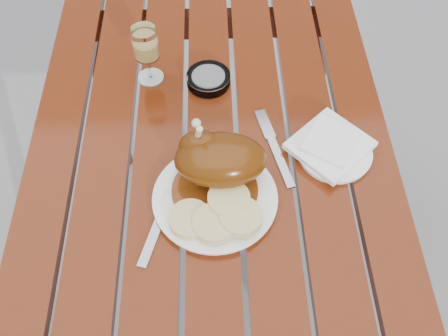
{
  "coord_description": "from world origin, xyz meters",
  "views": [
    {
      "loc": [
        0.01,
        -0.63,
        1.62
      ],
      "look_at": [
        0.03,
        -0.04,
        0.78
      ],
      "focal_mm": 40.0,
      "sensor_mm": 36.0,
      "label": 1
    }
  ],
  "objects_px": {
    "table": "(214,239)",
    "side_plate": "(334,152)",
    "dinner_plate": "(215,199)",
    "wine_glass": "(147,55)",
    "ashtray": "(208,79)"
  },
  "relations": [
    {
      "from": "ashtray",
      "to": "wine_glass",
      "type": "bearing_deg",
      "value": 170.88
    },
    {
      "from": "dinner_plate",
      "to": "wine_glass",
      "type": "xyz_separation_m",
      "value": [
        -0.15,
        0.36,
        0.07
      ]
    },
    {
      "from": "dinner_plate",
      "to": "ashtray",
      "type": "relative_size",
      "value": 2.41
    },
    {
      "from": "wine_glass",
      "to": "side_plate",
      "type": "xyz_separation_m",
      "value": [
        0.41,
        -0.25,
        -0.07
      ]
    },
    {
      "from": "table",
      "to": "dinner_plate",
      "type": "height_order",
      "value": "dinner_plate"
    },
    {
      "from": "dinner_plate",
      "to": "wine_glass",
      "type": "relative_size",
      "value": 1.73
    },
    {
      "from": "wine_glass",
      "to": "ashtray",
      "type": "bearing_deg",
      "value": -9.12
    },
    {
      "from": "wine_glass",
      "to": "side_plate",
      "type": "height_order",
      "value": "wine_glass"
    },
    {
      "from": "dinner_plate",
      "to": "side_plate",
      "type": "xyz_separation_m",
      "value": [
        0.26,
        0.11,
        -0.0
      ]
    },
    {
      "from": "wine_glass",
      "to": "side_plate",
      "type": "distance_m",
      "value": 0.48
    },
    {
      "from": "wine_glass",
      "to": "side_plate",
      "type": "relative_size",
      "value": 0.9
    },
    {
      "from": "table",
      "to": "side_plate",
      "type": "xyz_separation_m",
      "value": [
        0.27,
        0.01,
        0.38
      ]
    },
    {
      "from": "table",
      "to": "dinner_plate",
      "type": "distance_m",
      "value": 0.4
    },
    {
      "from": "table",
      "to": "dinner_plate",
      "type": "relative_size",
      "value": 4.73
    },
    {
      "from": "side_plate",
      "to": "wine_glass",
      "type": "bearing_deg",
      "value": 149.08
    }
  ]
}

